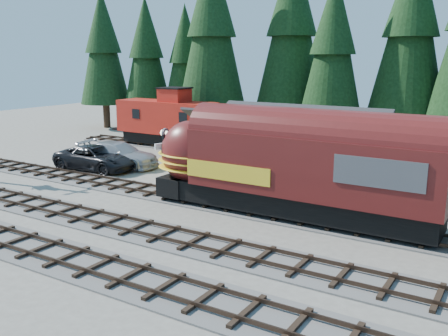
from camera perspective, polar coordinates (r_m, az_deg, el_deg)
The scene contains 10 objects.
ground at distance 26.11m, azimuth -3.06°, elevation -6.77°, with size 120.00×120.00×0.00m, color #6B665B.
track_siding at distance 26.00m, azimuth 20.98°, elevation -7.57°, with size 68.00×3.20×0.33m.
track_main_south at distance 20.53m, azimuth 17.63°, elevation -12.77°, with size 68.00×3.20×0.33m.
track_spur at distance 45.98m, azimuth -0.50°, elevation 1.83°, with size 32.00×3.20×0.33m.
depot at distance 34.26m, azimuth 6.96°, elevation 2.95°, with size 12.80×7.00×5.30m.
conifer_backdrop at distance 46.08m, azimuth 20.45°, elevation 13.96°, with size 81.10×20.12×17.19m.
locomotive at distance 27.38m, azimuth 6.48°, elevation -0.11°, with size 16.90×3.36×4.59m.
caboose at distance 49.04m, azimuth -6.53°, elevation 5.50°, with size 10.33×2.99×5.37m.
pickup_truck_a at distance 40.11m, azimuth -14.39°, elevation 1.13°, with size 3.15×6.83×1.90m, color black.
pickup_truck_b at distance 40.83m, azimuth -11.97°, elevation 1.51°, with size 2.77×6.81×1.98m, color #A5A7AD.
Camera 1 is at (14.13, -20.18, 8.66)m, focal length 40.00 mm.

